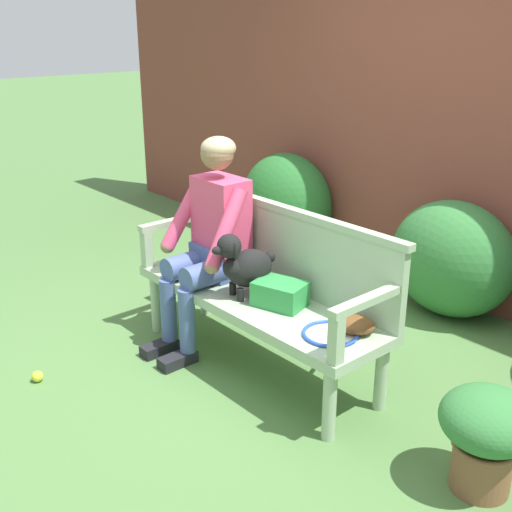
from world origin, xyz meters
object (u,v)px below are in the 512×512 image
(garden_bench, at_px, (256,305))
(baseball_glove, at_px, (354,324))
(potted_plant, at_px, (487,432))
(dog_on_bench, at_px, (244,265))
(tennis_ball, at_px, (37,376))
(person_seated, at_px, (210,236))
(tennis_racket, at_px, (332,331))
(sports_bag, at_px, (280,294))

(garden_bench, xyz_separation_m, baseball_glove, (0.67, 0.08, 0.10))
(garden_bench, xyz_separation_m, potted_plant, (1.47, 0.05, -0.10))
(dog_on_bench, bearing_deg, tennis_ball, -121.91)
(tennis_ball, bearing_deg, dog_on_bench, 58.09)
(potted_plant, bearing_deg, dog_on_bench, -176.38)
(garden_bench, relative_size, person_seated, 1.30)
(person_seated, relative_size, tennis_racket, 2.29)
(tennis_racket, distance_m, baseball_glove, 0.12)
(garden_bench, bearing_deg, tennis_racket, -0.85)
(tennis_racket, bearing_deg, garden_bench, 179.15)
(dog_on_bench, distance_m, sports_bag, 0.27)
(person_seated, bearing_deg, tennis_ball, -104.78)
(sports_bag, bearing_deg, potted_plant, 1.12)
(tennis_ball, bearing_deg, tennis_racket, 39.58)
(baseball_glove, bearing_deg, potted_plant, -25.76)
(dog_on_bench, height_order, potted_plant, dog_on_bench)
(dog_on_bench, relative_size, tennis_ball, 5.97)
(garden_bench, distance_m, sports_bag, 0.22)
(dog_on_bench, height_order, baseball_glove, dog_on_bench)
(baseball_glove, bearing_deg, tennis_racket, -147.64)
(dog_on_bench, bearing_deg, sports_bag, 17.21)
(baseball_glove, distance_m, sports_bag, 0.49)
(tennis_racket, xyz_separation_m, potted_plant, (0.86, 0.06, -0.17))
(person_seated, bearing_deg, dog_on_bench, -5.31)
(baseball_glove, relative_size, potted_plant, 0.44)
(dog_on_bench, height_order, tennis_racket, dog_on_bench)
(baseball_glove, bearing_deg, person_seated, 162.35)
(garden_bench, relative_size, tennis_racket, 2.97)
(person_seated, relative_size, sports_bag, 4.74)
(sports_bag, bearing_deg, tennis_racket, -4.07)
(garden_bench, bearing_deg, sports_bag, 6.66)
(dog_on_bench, xyz_separation_m, potted_plant, (1.52, 0.10, -0.36))
(tennis_racket, bearing_deg, person_seated, -179.61)
(tennis_ball, bearing_deg, sports_bag, 51.70)
(tennis_ball, bearing_deg, garden_bench, 57.50)
(baseball_glove, xyz_separation_m, tennis_ball, (-1.36, -1.16, -0.47))
(tennis_racket, bearing_deg, sports_bag, 175.93)
(dog_on_bench, height_order, tennis_ball, dog_on_bench)
(sports_bag, bearing_deg, garden_bench, -173.34)
(person_seated, bearing_deg, potted_plant, 1.90)
(dog_on_bench, relative_size, tennis_racket, 0.68)
(sports_bag, bearing_deg, dog_on_bench, -162.79)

